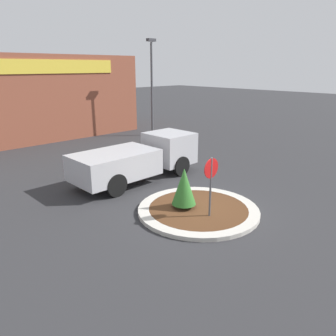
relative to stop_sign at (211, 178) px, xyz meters
name	(u,v)px	position (x,y,z in m)	size (l,w,h in m)	color
ground_plane	(198,212)	(0.20, 0.68, -1.54)	(120.00, 120.00, 0.00)	#2D2D30
traffic_island	(198,210)	(0.20, 0.68, -1.47)	(4.42, 4.42, 0.15)	#BCB7AD
stop_sign	(211,178)	(0.00, 0.00, 0.00)	(0.69, 0.07, 2.23)	#4C4C51
island_shrub	(184,186)	(-0.13, 1.11, -0.58)	(0.88, 0.88, 1.49)	brown
utility_truck	(139,158)	(0.93, 5.02, -0.50)	(6.20, 2.31, 1.95)	#B2B2B7
storefront_building	(24,97)	(0.89, 18.19, 1.41)	(15.93, 6.07, 5.90)	brown
light_pole	(152,81)	(8.19, 12.43, 2.53)	(0.70, 0.30, 7.01)	#4C4C51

